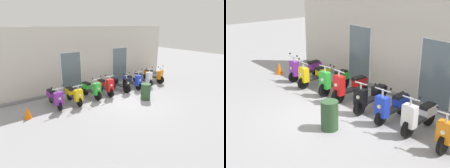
{
  "view_description": "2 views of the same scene",
  "coord_description": "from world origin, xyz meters",
  "views": [
    {
      "loc": [
        -6.18,
        -6.91,
        3.8
      ],
      "look_at": [
        -0.52,
        0.74,
        0.77
      ],
      "focal_mm": 30.36,
      "sensor_mm": 36.0,
      "label": 1
    },
    {
      "loc": [
        7.06,
        -5.37,
        4.2
      ],
      "look_at": [
        -0.53,
        0.84,
        0.71
      ],
      "focal_mm": 50.01,
      "sensor_mm": 36.0,
      "label": 2
    }
  ],
  "objects": [
    {
      "name": "scooter_green",
      "position": [
        -1.42,
        1.37,
        0.5
      ],
      "size": [
        0.63,
        1.58,
        1.26
      ],
      "color": "black",
      "rests_on": "ground_plane"
    },
    {
      "name": "scooter_black",
      "position": [
        0.5,
        1.36,
        0.45
      ],
      "size": [
        0.62,
        1.65,
        1.17
      ],
      "color": "black",
      "rests_on": "ground_plane"
    },
    {
      "name": "storefront_facade",
      "position": [
        0.0,
        3.13,
        1.78
      ],
      "size": [
        11.3,
        0.5,
        3.67
      ],
      "color": "beige",
      "rests_on": "ground_plane"
    },
    {
      "name": "scooter_purple",
      "position": [
        -3.4,
        1.41,
        0.47
      ],
      "size": [
        0.6,
        1.6,
        1.18
      ],
      "color": "black",
      "rests_on": "ground_plane"
    },
    {
      "name": "trash_bin",
      "position": [
        0.74,
        -0.5,
        0.43
      ],
      "size": [
        0.5,
        0.5,
        0.86
      ],
      "primitive_type": "cylinder",
      "color": "#2D4C2D",
      "rests_on": "ground_plane"
    },
    {
      "name": "ground_plane",
      "position": [
        0.0,
        0.0,
        0.0
      ],
      "size": [
        40.0,
        40.0,
        0.0
      ],
      "primitive_type": "plane",
      "color": "#939399"
    },
    {
      "name": "scooter_blue",
      "position": [
        1.46,
        1.29,
        0.47
      ],
      "size": [
        0.61,
        1.53,
        1.23
      ],
      "color": "black",
      "rests_on": "ground_plane"
    },
    {
      "name": "scooter_red",
      "position": [
        -0.53,
        1.35,
        0.51
      ],
      "size": [
        0.62,
        1.6,
        1.28
      ],
      "color": "black",
      "rests_on": "ground_plane"
    },
    {
      "name": "scooter_white",
      "position": [
        2.42,
        1.33,
        0.47
      ],
      "size": [
        0.59,
        1.59,
        1.27
      ],
      "color": "black",
      "rests_on": "ground_plane"
    },
    {
      "name": "traffic_cone",
      "position": [
        -4.76,
        0.95,
        0.26
      ],
      "size": [
        0.32,
        0.32,
        0.52
      ],
      "primitive_type": "cone",
      "color": "orange",
      "rests_on": "ground_plane"
    },
    {
      "name": "scooter_yellow",
      "position": [
        -2.5,
        1.23,
        0.47
      ],
      "size": [
        0.61,
        1.54,
        1.17
      ],
      "color": "black",
      "rests_on": "ground_plane"
    }
  ]
}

